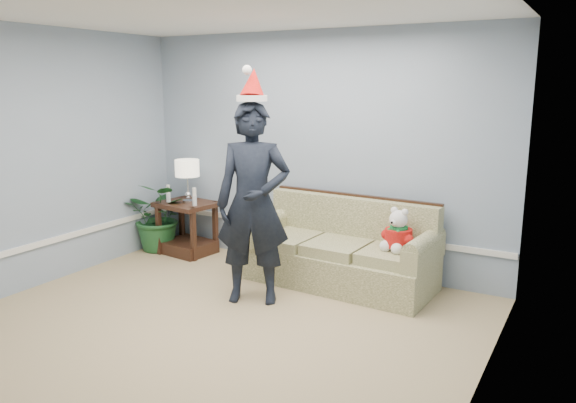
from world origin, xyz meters
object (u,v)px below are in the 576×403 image
(side_table, at_px, (188,233))
(houseplant, at_px, (160,216))
(sofa, at_px, (342,254))
(man, at_px, (253,204))
(table_lamp, at_px, (187,170))
(teddy_bear, at_px, (398,235))

(side_table, xyz_separation_m, houseplant, (-0.38, -0.07, 0.19))
(sofa, relative_size, man, 1.02)
(table_lamp, xyz_separation_m, houseplant, (-0.41, -0.08, -0.62))
(man, height_order, teddy_bear, man)
(table_lamp, xyz_separation_m, teddy_bear, (2.77, -0.15, -0.43))
(side_table, bearing_deg, table_lamp, 34.79)
(sofa, relative_size, teddy_bear, 4.55)
(teddy_bear, bearing_deg, side_table, -165.34)
(side_table, relative_size, teddy_bear, 1.70)
(table_lamp, height_order, houseplant, table_lamp)
(sofa, xyz_separation_m, houseplant, (-2.53, -0.03, 0.12))
(table_lamp, bearing_deg, sofa, -1.55)
(teddy_bear, bearing_deg, houseplant, -163.77)
(side_table, bearing_deg, teddy_bear, -2.67)
(side_table, xyz_separation_m, table_lamp, (0.02, 0.01, 0.81))
(houseplant, bearing_deg, teddy_bear, -1.10)
(teddy_bear, bearing_deg, sofa, -170.45)
(man, distance_m, teddy_bear, 1.47)
(side_table, height_order, table_lamp, table_lamp)
(man, bearing_deg, side_table, 125.93)
(houseplant, relative_size, man, 0.46)
(teddy_bear, bearing_deg, man, -129.40)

